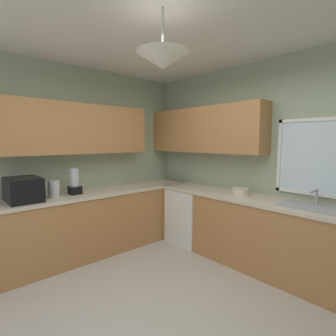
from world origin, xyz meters
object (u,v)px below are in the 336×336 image
Objects in this scene: dishwasher at (191,216)px; microwave at (23,189)px; kettle at (54,189)px; bowl at (240,192)px; sink_assembly at (311,206)px; blender_appliance at (75,183)px.

microwave reaches higher than dishwasher.
kettle is 1.00× the size of bowl.
sink_assembly is at bearing 43.17° from microwave.
dishwasher is at bearing 73.62° from microwave.
microwave is at bearing -106.38° from dishwasher.
kettle is 0.28m from blender_appliance.
blender_appliance is (0.00, 0.63, 0.02)m from microwave.
bowl is (1.53, 1.93, -0.07)m from kettle.
bowl is at bearing 46.78° from blender_appliance.
sink_assembly is at bearing 38.69° from kettle.
kettle is (-0.64, -1.90, 0.59)m from dishwasher.
sink_assembly is 2.69× the size of bowl.
blender_appliance is at bearing 94.09° from kettle.
microwave reaches higher than kettle.
kettle is 2.46m from bowl.
blender_appliance reaches higher than kettle.
blender_appliance is (-0.66, -1.62, 0.64)m from dishwasher.
dishwasher is 3.84× the size of bowl.
sink_assembly is 2.94m from blender_appliance.
dishwasher is 2.39× the size of blender_appliance.
bowl is at bearing 51.60° from kettle.
microwave is 0.63m from blender_appliance.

